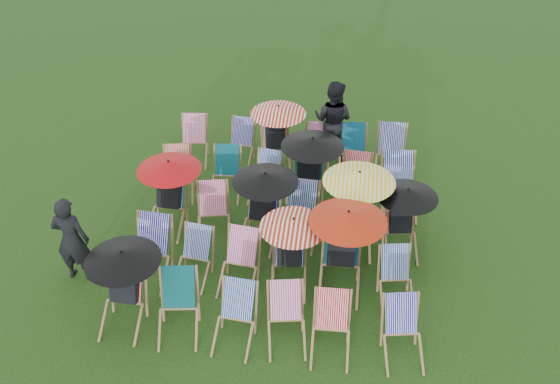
# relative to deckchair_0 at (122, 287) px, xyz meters

# --- Properties ---
(ground) EXTENTS (100.00, 100.00, 0.00)m
(ground) POSITION_rel_deckchair_0_xyz_m (2.02, 2.16, -0.70)
(ground) COLOR black
(ground) RESTS_ON ground
(deckchair_0) EXTENTS (1.12, 1.16, 1.33)m
(deckchair_0) POSITION_rel_deckchair_0_xyz_m (0.00, 0.00, 0.00)
(deckchair_0) COLOR #986E47
(deckchair_0) RESTS_ON ground
(deckchair_1) EXTENTS (0.74, 0.94, 0.93)m
(deckchair_1) POSITION_rel_deckchair_0_xyz_m (0.84, -0.08, -0.23)
(deckchair_1) COLOR #986E47
(deckchair_1) RESTS_ON ground
(deckchair_2) EXTENTS (0.64, 0.85, 0.88)m
(deckchair_2) POSITION_rel_deckchair_0_xyz_m (1.70, -0.15, -0.26)
(deckchair_2) COLOR #986E47
(deckchair_2) RESTS_ON ground
(deckchair_3) EXTENTS (0.71, 0.89, 0.87)m
(deckchair_3) POSITION_rel_deckchair_0_xyz_m (2.45, -0.06, -0.27)
(deckchair_3) COLOR #986E47
(deckchair_3) RESTS_ON ground
(deckchair_4) EXTENTS (0.61, 0.83, 0.87)m
(deckchair_4) POSITION_rel_deckchair_0_xyz_m (3.11, -0.15, -0.26)
(deckchair_4) COLOR #986E47
(deckchair_4) RESTS_ON ground
(deckchair_5) EXTENTS (0.72, 0.89, 0.87)m
(deckchair_5) POSITION_rel_deckchair_0_xyz_m (4.13, -0.09, -0.27)
(deckchair_5) COLOR #986E47
(deckchair_5) RESTS_ON ground
(deckchair_6) EXTENTS (0.69, 0.94, 0.99)m
(deckchair_6) POSITION_rel_deckchair_0_xyz_m (0.07, 0.99, -0.20)
(deckchair_6) COLOR #986E47
(deckchair_6) RESTS_ON ground
(deckchair_7) EXTENTS (0.64, 0.82, 0.83)m
(deckchair_7) POSITION_rel_deckchair_0_xyz_m (0.78, 1.06, -0.28)
(deckchair_7) COLOR #986E47
(deckchair_7) RESTS_ON ground
(deckchair_8) EXTENTS (0.68, 0.89, 0.90)m
(deckchair_8) POSITION_rel_deckchair_0_xyz_m (1.54, 1.00, -0.25)
(deckchair_8) COLOR #986E47
(deckchair_8) RESTS_ON ground
(deckchair_9) EXTENTS (1.07, 1.14, 1.27)m
(deckchair_9) POSITION_rel_deckchair_0_xyz_m (2.35, 1.15, -0.03)
(deckchair_9) COLOR #986E47
(deckchair_9) RESTS_ON ground
(deckchair_10) EXTENTS (1.22, 1.27, 1.44)m
(deckchair_10) POSITION_rel_deckchair_0_xyz_m (3.17, 1.21, 0.06)
(deckchair_10) COLOR #986E47
(deckchair_10) RESTS_ON ground
(deckchair_11) EXTENTS (0.67, 0.84, 0.83)m
(deckchair_11) POSITION_rel_deckchair_0_xyz_m (4.05, 1.03, -0.29)
(deckchair_11) COLOR #986E47
(deckchair_11) RESTS_ON ground
(deckchair_12) EXTENTS (1.13, 1.18, 1.34)m
(deckchair_12) POSITION_rel_deckchair_0_xyz_m (0.02, 2.31, 0.01)
(deckchair_12) COLOR #986E47
(deckchair_12) RESTS_ON ground
(deckchair_13) EXTENTS (0.76, 0.94, 0.91)m
(deckchair_13) POSITION_rel_deckchair_0_xyz_m (0.86, 2.18, -0.25)
(deckchair_13) COLOR #986E47
(deckchair_13) RESTS_ON ground
(deckchair_14) EXTENTS (1.13, 1.20, 1.34)m
(deckchair_14) POSITION_rel_deckchair_0_xyz_m (1.73, 2.19, 0.01)
(deckchair_14) COLOR #986E47
(deckchair_14) RESTS_ON ground
(deckchair_15) EXTENTS (0.69, 0.93, 0.98)m
(deckchair_15) POSITION_rel_deckchair_0_xyz_m (2.37, 2.28, -0.21)
(deckchair_15) COLOR #986E47
(deckchair_15) RESTS_ON ground
(deckchair_16) EXTENTS (1.22, 1.30, 1.45)m
(deckchair_16) POSITION_rel_deckchair_0_xyz_m (3.31, 2.27, 0.07)
(deckchair_16) COLOR #986E47
(deckchair_16) RESTS_ON ground
(deckchair_17) EXTENTS (1.03, 1.11, 1.22)m
(deckchair_17) POSITION_rel_deckchair_0_xyz_m (4.14, 2.24, -0.06)
(deckchair_17) COLOR #986E47
(deckchair_17) RESTS_ON ground
(deckchair_18) EXTENTS (0.75, 0.92, 0.90)m
(deckchair_18) POSITION_rel_deckchair_0_xyz_m (-0.09, 3.27, -0.25)
(deckchair_18) COLOR #986E47
(deckchair_18) RESTS_ON ground
(deckchair_19) EXTENTS (0.63, 0.85, 0.88)m
(deckchair_19) POSITION_rel_deckchair_0_xyz_m (0.82, 3.43, -0.26)
(deckchair_19) COLOR #986E47
(deckchair_19) RESTS_ON ground
(deckchair_20) EXTENTS (0.67, 0.86, 0.85)m
(deckchair_20) POSITION_rel_deckchair_0_xyz_m (1.59, 3.41, -0.27)
(deckchair_20) COLOR #986E47
(deckchair_20) RESTS_ON ground
(deckchair_21) EXTENTS (1.16, 1.23, 1.38)m
(deckchair_21) POSITION_rel_deckchair_0_xyz_m (2.43, 3.35, 0.03)
(deckchair_21) COLOR #986E47
(deckchair_21) RESTS_ON ground
(deckchair_22) EXTENTS (0.67, 0.89, 0.93)m
(deckchair_22) POSITION_rel_deckchair_0_xyz_m (3.28, 3.43, -0.24)
(deckchair_22) COLOR #986E47
(deckchair_22) RESTS_ON ground
(deckchair_23) EXTENTS (0.79, 1.02, 1.03)m
(deckchair_23) POSITION_rel_deckchair_0_xyz_m (4.11, 3.35, -0.18)
(deckchair_23) COLOR #986E47
(deckchair_23) RESTS_ON ground
(deckchair_24) EXTENTS (0.68, 0.87, 0.88)m
(deckchair_24) POSITION_rel_deckchair_0_xyz_m (-0.09, 4.50, -0.26)
(deckchair_24) COLOR #986E47
(deckchair_24) RESTS_ON ground
(deckchair_25) EXTENTS (0.63, 0.83, 0.85)m
(deckchair_25) POSITION_rel_deckchair_0_xyz_m (0.87, 4.57, -0.28)
(deckchair_25) COLOR #986E47
(deckchair_25) RESTS_ON ground
(deckchair_26) EXTENTS (1.12, 1.22, 1.33)m
(deckchair_26) POSITION_rel_deckchair_0_xyz_m (1.64, 4.53, 0.00)
(deckchair_26) COLOR #986E47
(deckchair_26) RESTS_ON ground
(deckchair_27) EXTENTS (0.58, 0.80, 0.85)m
(deckchair_27) POSITION_rel_deckchair_0_xyz_m (2.47, 4.57, -0.28)
(deckchair_27) COLOR #986E47
(deckchair_27) RESTS_ON ground
(deckchair_28) EXTENTS (0.68, 0.89, 0.91)m
(deckchair_28) POSITION_rel_deckchair_0_xyz_m (3.21, 4.52, -0.24)
(deckchair_28) COLOR #986E47
(deckchair_28) RESTS_ON ground
(deckchair_29) EXTENTS (0.64, 0.89, 0.96)m
(deckchair_29) POSITION_rel_deckchair_0_xyz_m (3.97, 4.53, -0.22)
(deckchair_29) COLOR #986E47
(deckchair_29) RESTS_ON ground
(person_left) EXTENTS (0.59, 0.39, 1.60)m
(person_left) POSITION_rel_deckchair_0_xyz_m (-1.12, 0.82, 0.10)
(person_left) COLOR black
(person_left) RESTS_ON ground
(person_rear) EXTENTS (1.00, 0.88, 1.73)m
(person_rear) POSITION_rel_deckchair_0_xyz_m (2.74, 5.03, 0.17)
(person_rear) COLOR black
(person_rear) RESTS_ON ground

